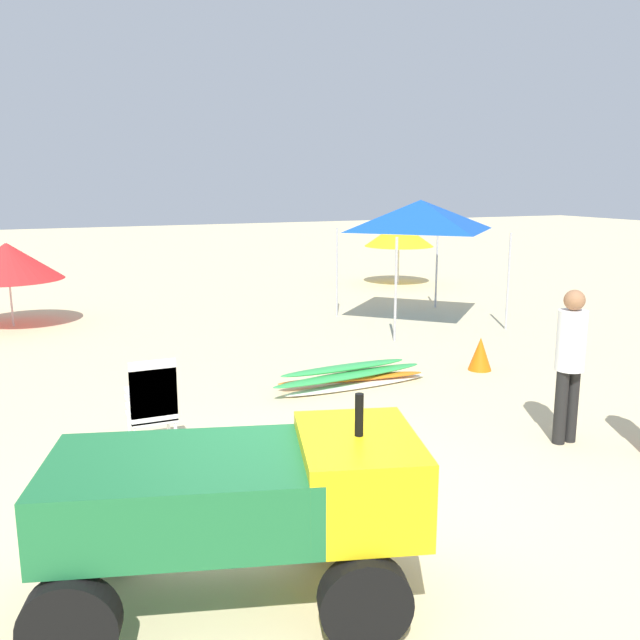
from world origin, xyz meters
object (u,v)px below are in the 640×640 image
surfboard_pile (351,377)px  traffic_cone_far (480,354)px  beach_umbrella_mid (399,234)px  stacked_plastic_chairs (152,400)px  utility_cart (242,498)px  traffic_cone_near (396,465)px  popup_canopy (420,215)px  lifeguard_near_left (570,356)px  beach_umbrella_left (7,261)px

surfboard_pile → traffic_cone_far: 2.26m
surfboard_pile → beach_umbrella_mid: bearing=56.1°
stacked_plastic_chairs → beach_umbrella_mid: bearing=48.5°
utility_cart → surfboard_pile: bearing=55.4°
utility_cart → traffic_cone_near: 2.18m
beach_umbrella_mid → surfboard_pile: bearing=-123.9°
stacked_plastic_chairs → traffic_cone_far: 5.49m
popup_canopy → beach_umbrella_mid: size_ratio=1.33×
stacked_plastic_chairs → lifeguard_near_left: (4.34, -1.40, 0.36)m
stacked_plastic_chairs → traffic_cone_far: (5.28, 1.43, -0.39)m
popup_canopy → beach_umbrella_mid: 5.34m
stacked_plastic_chairs → beach_umbrella_left: bearing=100.5°
beach_umbrella_mid → traffic_cone_near: 13.25m
surfboard_pile → beach_umbrella_mid: (5.55, 8.27, 1.28)m
lifeguard_near_left → traffic_cone_far: size_ratio=3.34×
stacked_plastic_chairs → traffic_cone_far: bearing=15.2°
surfboard_pile → popup_canopy: size_ratio=0.96×
utility_cart → traffic_cone_far: bearing=39.3°
lifeguard_near_left → traffic_cone_far: lifeguard_near_left is taller
beach_umbrella_mid → traffic_cone_near: size_ratio=3.61×
lifeguard_near_left → stacked_plastic_chairs: bearing=162.1°
surfboard_pile → stacked_plastic_chairs: bearing=-154.9°
stacked_plastic_chairs → popup_canopy: 8.15m
stacked_plastic_chairs → beach_umbrella_left: (-1.47, 7.90, 0.68)m
lifeguard_near_left → beach_umbrella_left: 10.97m
beach_umbrella_mid → utility_cart: bearing=-124.1°
stacked_plastic_chairs → popup_canopy: (6.30, 4.93, 1.57)m
beach_umbrella_left → lifeguard_near_left: bearing=-58.0°
lifeguard_near_left → popup_canopy: popup_canopy is taller
utility_cart → traffic_cone_near: (1.83, 1.06, -0.51)m
popup_canopy → traffic_cone_far: 4.13m
lifeguard_near_left → utility_cart: bearing=-161.7°
surfboard_pile → traffic_cone_far: bearing=0.3°
traffic_cone_far → stacked_plastic_chairs: bearing=-164.8°
traffic_cone_far → utility_cart: bearing=-140.7°
surfboard_pile → popup_canopy: 5.22m
beach_umbrella_left → traffic_cone_near: bearing=-70.4°
beach_umbrella_mid → traffic_cone_far: beach_umbrella_mid is taller
stacked_plastic_chairs → beach_umbrella_mid: beach_umbrella_mid is taller
stacked_plastic_chairs → lifeguard_near_left: lifeguard_near_left is taller
beach_umbrella_left → stacked_plastic_chairs: bearing=-79.5°
popup_canopy → traffic_cone_near: 8.18m
popup_canopy → beach_umbrella_mid: popup_canopy is taller
beach_umbrella_left → traffic_cone_near: (3.43, -9.63, -1.06)m
utility_cart → popup_canopy: (6.16, 7.71, 1.44)m
surfboard_pile → beach_umbrella_left: bearing=124.8°
utility_cart → lifeguard_near_left: lifeguard_near_left is taller
utility_cart → beach_umbrella_mid: beach_umbrella_mid is taller
utility_cart → traffic_cone_near: bearing=30.0°
utility_cart → stacked_plastic_chairs: size_ratio=2.51×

